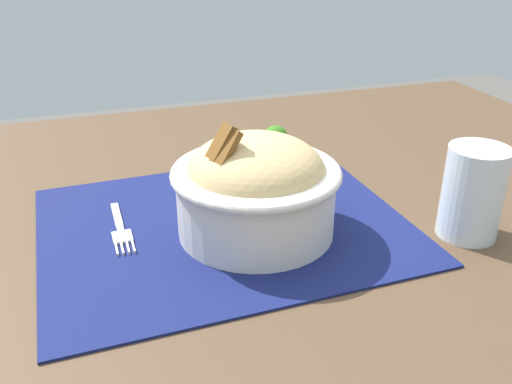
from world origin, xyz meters
The scene contains 5 objects.
table centered at (0.00, 0.00, 0.70)m, with size 1.32×0.94×0.77m.
placemat centered at (0.01, 0.01, 0.77)m, with size 0.42×0.34×0.00m, color #11194C.
bowl centered at (-0.02, 0.04, 0.83)m, with size 0.19×0.19×0.14m.
fork centered at (0.13, -0.01, 0.78)m, with size 0.02×0.12×0.00m.
drinking_glass centered at (-0.25, 0.12, 0.82)m, with size 0.07×0.07×0.11m.
Camera 1 is at (0.16, 0.57, 1.10)m, focal length 39.16 mm.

